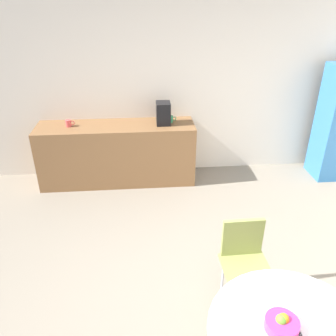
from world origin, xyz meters
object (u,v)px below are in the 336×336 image
at_px(mug_white, 171,119).
at_px(mug_green, 69,123).
at_px(coffee_maker, 163,113).
at_px(fruit_bowl, 282,324).
at_px(chair_olive, 244,254).

bearing_deg(mug_white, mug_green, -177.80).
xyz_separation_m(mug_white, coffee_maker, (-0.11, -0.07, 0.11)).
bearing_deg(coffee_maker, fruit_bowl, -81.29).
relative_size(chair_olive, mug_green, 6.43).
bearing_deg(coffee_maker, mug_green, 179.61).
bearing_deg(mug_green, fruit_bowl, -60.74).
height_order(chair_olive, coffee_maker, coffee_maker).
relative_size(fruit_bowl, mug_white, 1.65).
xyz_separation_m(chair_olive, mug_green, (-1.90, 2.38, 0.43)).
height_order(fruit_bowl, mug_green, mug_green).
relative_size(mug_white, coffee_maker, 0.40).
bearing_deg(fruit_bowl, mug_green, 119.26).
xyz_separation_m(chair_olive, fruit_bowl, (-0.05, -0.92, 0.26)).
height_order(mug_white, mug_green, same).
xyz_separation_m(fruit_bowl, mug_white, (-0.39, 3.36, 0.16)).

